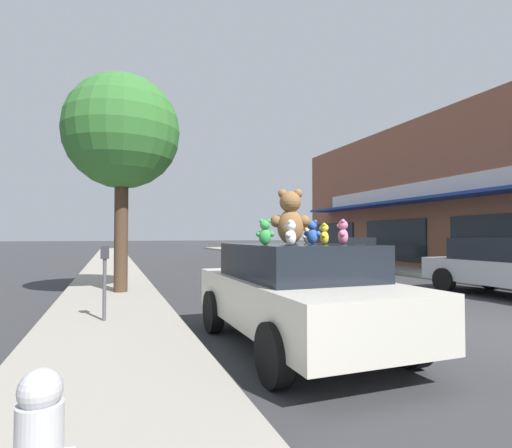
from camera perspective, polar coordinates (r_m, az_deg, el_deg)
name	(u,v)px	position (r m, az deg, el deg)	size (l,w,h in m)	color
ground_plane	(506,334)	(7.90, 32.15, -13.14)	(260.00, 260.00, 0.00)	#333335
sidewalk_near	(110,372)	(5.01, -20.08, -19.28)	(2.31, 90.00, 0.16)	gray
plush_art_car	(296,292)	(5.87, 5.80, -9.60)	(2.05, 4.16, 1.48)	beige
teddy_bear_giant	(290,218)	(5.91, 4.92, 0.93)	(0.62, 0.44, 0.81)	olive
teddy_bear_green	(265,232)	(5.36, 1.30, -1.20)	(0.26, 0.20, 0.35)	green
teddy_bear_black	(294,233)	(6.55, 5.38, -1.28)	(0.26, 0.18, 0.35)	black
teddy_bear_yellow	(324,234)	(5.76, 9.72, -1.42)	(0.19, 0.22, 0.30)	yellow
teddy_bear_white	(291,233)	(5.00, 4.98, -1.31)	(0.21, 0.22, 0.32)	white
teddy_bear_cream	(308,236)	(6.57, 7.44, -1.71)	(0.19, 0.12, 0.25)	beige
teddy_bear_pink	(343,232)	(5.88, 12.29, -1.15)	(0.22, 0.27, 0.36)	pink
teddy_bear_orange	(307,234)	(6.80, 7.31, -1.42)	(0.19, 0.24, 0.32)	orange
teddy_bear_blue	(312,232)	(6.14, 8.01, -1.18)	(0.24, 0.25, 0.37)	blue
parked_car_far_center	(512,265)	(12.38, 32.69, -5.01)	(2.00, 4.41, 1.55)	#B7B7BC
parked_car_far_right	(342,253)	(18.44, 12.25, -4.03)	(2.03, 4.16, 1.53)	#336B3D
street_tree	(122,133)	(11.25, -18.59, 12.24)	(2.98, 2.98, 5.66)	#473323
parking_meter	(105,273)	(7.33, -20.81, -6.54)	(0.14, 0.10, 1.27)	#4C4C51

